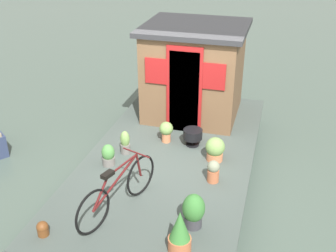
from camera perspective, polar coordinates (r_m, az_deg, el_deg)
ground_plane at (r=8.01m, az=0.39°, el=-7.05°), size 60.00×60.00×0.00m
houseboat_deck at (r=7.87m, az=0.40°, el=-5.52°), size 5.99×3.00×0.51m
houseboat_cabin at (r=8.96m, az=3.64°, el=7.65°), size 1.99×2.14×1.99m
bicycle at (r=6.20m, az=-6.91°, el=-8.84°), size 1.68×0.69×0.81m
potted_plant_succulent at (r=6.94m, az=6.29°, el=-6.22°), size 0.21×0.21×0.39m
potted_plant_geranium at (r=7.50m, az=6.53°, el=-3.20°), size 0.35×0.35×0.45m
potted_plant_mint at (r=7.71m, az=-5.95°, el=-2.32°), size 0.18×0.18×0.46m
potted_plant_lavender at (r=5.96m, az=3.56°, el=-11.61°), size 0.32×0.32×0.54m
potted_plant_sage at (r=7.41m, az=-8.26°, el=-4.01°), size 0.23×0.23×0.40m
potted_plant_ivy at (r=5.56m, az=1.64°, el=-14.53°), size 0.31×0.31×0.65m
potted_plant_fern at (r=8.04m, az=-0.25°, el=-0.63°), size 0.27×0.27×0.42m
charcoal_grill at (r=7.94m, az=3.45°, el=-1.20°), size 0.37×0.37×0.34m
mooring_bollard at (r=6.17m, az=-16.96°, el=-13.43°), size 0.17×0.17×0.22m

